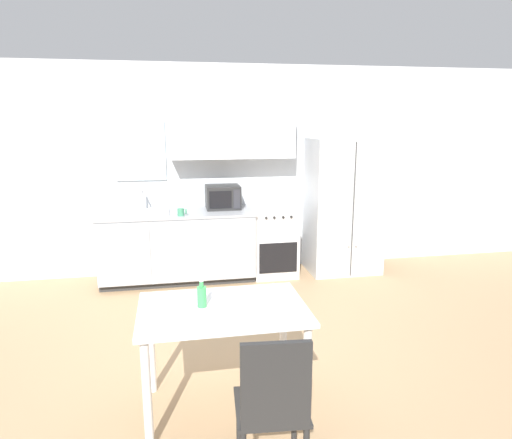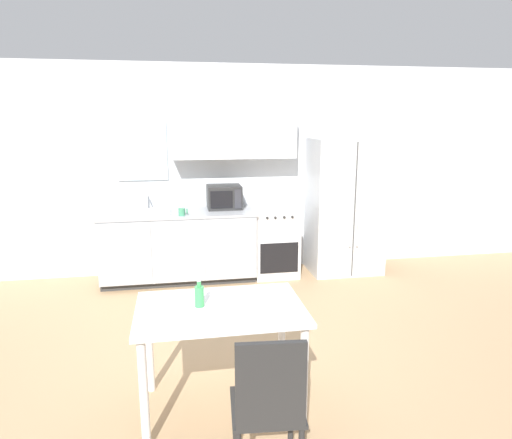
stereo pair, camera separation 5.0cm
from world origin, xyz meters
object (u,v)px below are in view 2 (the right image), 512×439
(drink_bottle, at_px, (199,295))
(coffee_mug, at_px, (182,212))
(oven_range, at_px, (274,241))
(microwave, at_px, (224,197))
(dining_table, at_px, (220,323))
(refrigerator, at_px, (345,206))
(dining_chair_near, at_px, (269,402))

(drink_bottle, bearing_deg, coffee_mug, 91.50)
(oven_range, height_order, microwave, microwave)
(oven_range, xyz_separation_m, microwave, (-0.64, 0.09, 0.60))
(microwave, xyz_separation_m, coffee_mug, (-0.54, -0.35, -0.10))
(dining_table, bearing_deg, refrigerator, 54.83)
(dining_table, height_order, drink_bottle, drink_bottle)
(microwave, bearing_deg, dining_table, -96.73)
(drink_bottle, bearing_deg, refrigerator, 52.59)
(refrigerator, relative_size, drink_bottle, 8.83)
(coffee_mug, distance_m, dining_chair_near, 3.30)
(dining_table, bearing_deg, oven_range, 70.50)
(refrigerator, height_order, dining_chair_near, refrigerator)
(oven_range, bearing_deg, dining_table, -109.50)
(oven_range, relative_size, dining_table, 0.78)
(oven_range, distance_m, refrigerator, 1.05)
(refrigerator, xyz_separation_m, coffee_mug, (-2.13, -0.24, 0.05))
(refrigerator, height_order, dining_table, refrigerator)
(microwave, height_order, coffee_mug, microwave)
(dining_table, bearing_deg, drink_bottle, 165.05)
(microwave, relative_size, drink_bottle, 2.14)
(dining_table, distance_m, drink_bottle, 0.24)
(oven_range, height_order, coffee_mug, coffee_mug)
(dining_table, xyz_separation_m, dining_chair_near, (0.18, -0.75, -0.12))
(oven_range, distance_m, dining_chair_near, 3.60)
(coffee_mug, bearing_deg, dining_table, -85.40)
(refrigerator, bearing_deg, dining_chair_near, -116.56)
(drink_bottle, bearing_deg, microwave, 80.45)
(oven_range, height_order, dining_table, oven_range)
(microwave, height_order, dining_table, microwave)
(microwave, bearing_deg, drink_bottle, -99.55)
(oven_range, height_order, refrigerator, refrigerator)
(refrigerator, bearing_deg, microwave, 175.84)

